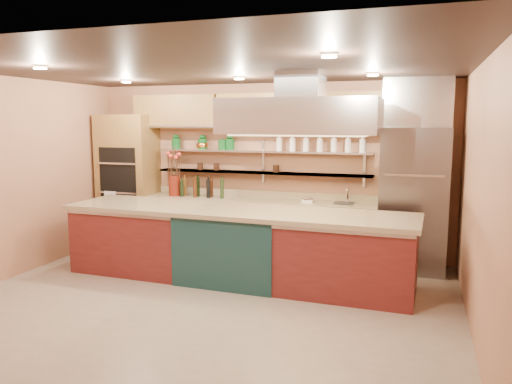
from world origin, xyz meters
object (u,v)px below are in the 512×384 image
(island, at_px, (235,244))
(green_canister, at_px, (223,145))
(flower_vase, at_px, (174,186))
(copper_kettle, at_px, (201,146))
(kitchen_scale, at_px, (308,200))
(refrigerator, at_px, (413,200))

(island, bearing_deg, green_canister, 119.48)
(island, relative_size, flower_vase, 13.83)
(copper_kettle, height_order, green_canister, green_canister)
(flower_vase, height_order, kitchen_scale, flower_vase)
(copper_kettle, bearing_deg, flower_vase, -151.43)
(green_canister, bearing_deg, copper_kettle, 180.00)
(refrigerator, distance_m, kitchen_scale, 1.57)
(kitchen_scale, height_order, green_canister, green_canister)
(refrigerator, height_order, flower_vase, refrigerator)
(island, bearing_deg, copper_kettle, 130.17)
(refrigerator, distance_m, copper_kettle, 3.56)
(refrigerator, bearing_deg, green_canister, 175.74)
(island, xyz_separation_m, kitchen_scale, (0.73, 1.26, 0.48))
(flower_vase, distance_m, kitchen_scale, 2.32)
(island, distance_m, copper_kettle, 2.28)
(island, xyz_separation_m, flower_vase, (-1.58, 1.26, 0.60))
(copper_kettle, distance_m, green_canister, 0.40)
(flower_vase, bearing_deg, kitchen_scale, 0.00)
(flower_vase, xyz_separation_m, green_canister, (0.80, 0.22, 0.70))
(refrigerator, height_order, kitchen_scale, refrigerator)
(refrigerator, relative_size, green_canister, 12.34)
(refrigerator, distance_m, green_canister, 3.18)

